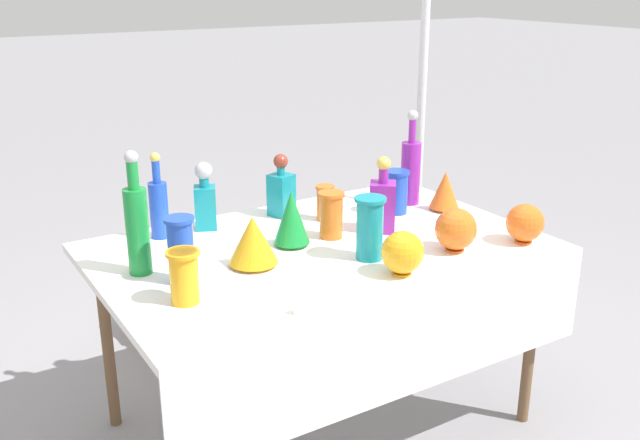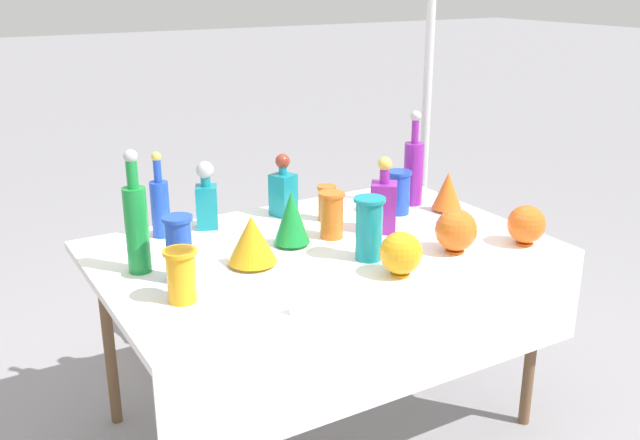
{
  "view_description": "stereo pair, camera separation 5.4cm",
  "coord_description": "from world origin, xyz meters",
  "px_view_note": "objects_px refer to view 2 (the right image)",
  "views": [
    {
      "loc": [
        -1.28,
        -2.08,
        1.71
      ],
      "look_at": [
        0.0,
        0.0,
        0.86
      ],
      "focal_mm": 40.0,
      "sensor_mm": 36.0,
      "label": 1
    },
    {
      "loc": [
        -1.24,
        -2.11,
        1.71
      ],
      "look_at": [
        0.0,
        0.0,
        0.86
      ],
      "focal_mm": 40.0,
      "sensor_mm": 36.0,
      "label": 2
    }
  ],
  "objects_px": {
    "tall_bottle_1": "(413,169)",
    "cardboard_box_behind_left": "(191,300)",
    "slender_vase_1": "(179,247)",
    "fluted_vase_2": "(292,217)",
    "fluted_vase_1": "(448,191)",
    "slender_vase_3": "(399,191)",
    "slender_vase_4": "(327,201)",
    "slender_vase_0": "(369,227)",
    "canopy_pole": "(427,97)",
    "round_bowl_2": "(526,224)",
    "square_decanter_0": "(384,203)",
    "square_decanter_1": "(283,190)",
    "round_bowl_1": "(456,230)",
    "round_bowl_0": "(401,253)",
    "tall_bottle_0": "(136,223)",
    "slender_vase_2": "(181,274)",
    "square_decanter_2": "(207,198)",
    "slender_vase_5": "(332,213)",
    "fluted_vase_0": "(252,240)",
    "tall_bottle_2": "(160,205)",
    "cardboard_box_behind_right": "(210,299)"
  },
  "relations": [
    {
      "from": "tall_bottle_2",
      "to": "cardboard_box_behind_left",
      "type": "xyz_separation_m",
      "value": [
        0.32,
        0.64,
        -0.74
      ]
    },
    {
      "from": "tall_bottle_1",
      "to": "cardboard_box_behind_left",
      "type": "distance_m",
      "value": 1.34
    },
    {
      "from": "fluted_vase_0",
      "to": "fluted_vase_2",
      "type": "distance_m",
      "value": 0.23
    },
    {
      "from": "tall_bottle_2",
      "to": "round_bowl_2",
      "type": "xyz_separation_m",
      "value": [
        1.13,
        -0.76,
        -0.05
      ]
    },
    {
      "from": "fluted_vase_1",
      "to": "canopy_pole",
      "type": "distance_m",
      "value": 0.78
    },
    {
      "from": "square_decanter_1",
      "to": "slender_vase_4",
      "type": "distance_m",
      "value": 0.19
    },
    {
      "from": "tall_bottle_1",
      "to": "cardboard_box_behind_left",
      "type": "xyz_separation_m",
      "value": [
        -0.75,
        0.8,
        -0.77
      ]
    },
    {
      "from": "cardboard_box_behind_right",
      "to": "square_decanter_2",
      "type": "bearing_deg",
      "value": -109.76
    },
    {
      "from": "round_bowl_0",
      "to": "tall_bottle_2",
      "type": "bearing_deg",
      "value": 126.32
    },
    {
      "from": "slender_vase_1",
      "to": "fluted_vase_2",
      "type": "bearing_deg",
      "value": 12.26
    },
    {
      "from": "fluted_vase_2",
      "to": "cardboard_box_behind_left",
      "type": "xyz_separation_m",
      "value": [
        -0.06,
        0.97,
        -0.72
      ]
    },
    {
      "from": "round_bowl_0",
      "to": "tall_bottle_1",
      "type": "bearing_deg",
      "value": 49.76
    },
    {
      "from": "slender_vase_0",
      "to": "canopy_pole",
      "type": "xyz_separation_m",
      "value": [
        0.96,
        0.9,
        0.24
      ]
    },
    {
      "from": "cardboard_box_behind_left",
      "to": "tall_bottle_2",
      "type": "bearing_deg",
      "value": -116.41
    },
    {
      "from": "slender_vase_0",
      "to": "cardboard_box_behind_left",
      "type": "xyz_separation_m",
      "value": [
        -0.23,
        1.23,
        -0.73
      ]
    },
    {
      "from": "fluted_vase_1",
      "to": "fluted_vase_2",
      "type": "relative_size",
      "value": 0.8
    },
    {
      "from": "slender_vase_5",
      "to": "round_bowl_0",
      "type": "bearing_deg",
      "value": -88.67
    },
    {
      "from": "square_decanter_0",
      "to": "slender_vase_1",
      "type": "distance_m",
      "value": 0.84
    },
    {
      "from": "square_decanter_0",
      "to": "canopy_pole",
      "type": "height_order",
      "value": "canopy_pole"
    },
    {
      "from": "slender_vase_3",
      "to": "cardboard_box_behind_left",
      "type": "relative_size",
      "value": 0.44
    },
    {
      "from": "slender_vase_2",
      "to": "fluted_vase_1",
      "type": "height_order",
      "value": "same"
    },
    {
      "from": "tall_bottle_0",
      "to": "slender_vase_2",
      "type": "bearing_deg",
      "value": -81.68
    },
    {
      "from": "slender_vase_2",
      "to": "round_bowl_0",
      "type": "bearing_deg",
      "value": -14.42
    },
    {
      "from": "round_bowl_1",
      "to": "round_bowl_2",
      "type": "xyz_separation_m",
      "value": [
        0.27,
        -0.07,
        -0.01
      ]
    },
    {
      "from": "tall_bottle_1",
      "to": "square_decanter_2",
      "type": "xyz_separation_m",
      "value": [
        -0.88,
        0.16,
        -0.03
      ]
    },
    {
      "from": "slender_vase_2",
      "to": "round_bowl_1",
      "type": "bearing_deg",
      "value": -6.26
    },
    {
      "from": "square_decanter_1",
      "to": "slender_vase_0",
      "type": "xyz_separation_m",
      "value": [
        0.03,
        -0.58,
        0.01
      ]
    },
    {
      "from": "slender_vase_3",
      "to": "slender_vase_4",
      "type": "bearing_deg",
      "value": 165.34
    },
    {
      "from": "tall_bottle_2",
      "to": "slender_vase_1",
      "type": "bearing_deg",
      "value": -100.65
    },
    {
      "from": "square_decanter_1",
      "to": "fluted_vase_1",
      "type": "xyz_separation_m",
      "value": [
        0.62,
        -0.3,
        -0.02
      ]
    },
    {
      "from": "tall_bottle_2",
      "to": "slender_vase_3",
      "type": "bearing_deg",
      "value": -14.11
    },
    {
      "from": "square_decanter_0",
      "to": "round_bowl_2",
      "type": "height_order",
      "value": "square_decanter_0"
    },
    {
      "from": "tall_bottle_2",
      "to": "cardboard_box_behind_left",
      "type": "relative_size",
      "value": 0.79
    },
    {
      "from": "square_decanter_0",
      "to": "cardboard_box_behind_left",
      "type": "relative_size",
      "value": 0.71
    },
    {
      "from": "slender_vase_3",
      "to": "round_bowl_0",
      "type": "distance_m",
      "value": 0.65
    },
    {
      "from": "square_decanter_2",
      "to": "slender_vase_5",
      "type": "bearing_deg",
      "value": -43.22
    },
    {
      "from": "fluted_vase_0",
      "to": "square_decanter_1",
      "type": "bearing_deg",
      "value": 50.95
    },
    {
      "from": "tall_bottle_2",
      "to": "slender_vase_4",
      "type": "relative_size",
      "value": 2.28
    },
    {
      "from": "round_bowl_2",
      "to": "square_decanter_0",
      "type": "bearing_deg",
      "value": 134.18
    },
    {
      "from": "square_decanter_0",
      "to": "round_bowl_2",
      "type": "distance_m",
      "value": 0.53
    },
    {
      "from": "slender_vase_0",
      "to": "fluted_vase_2",
      "type": "relative_size",
      "value": 1.08
    },
    {
      "from": "slender_vase_4",
      "to": "round_bowl_2",
      "type": "xyz_separation_m",
      "value": [
        0.49,
        -0.61,
        -0.0
      ]
    },
    {
      "from": "fluted_vase_1",
      "to": "slender_vase_3",
      "type": "bearing_deg",
      "value": 158.58
    },
    {
      "from": "round_bowl_2",
      "to": "tall_bottle_2",
      "type": "bearing_deg",
      "value": 145.91
    },
    {
      "from": "tall_bottle_2",
      "to": "square_decanter_2",
      "type": "height_order",
      "value": "tall_bottle_2"
    },
    {
      "from": "tall_bottle_1",
      "to": "tall_bottle_0",
      "type": "bearing_deg",
      "value": -174.05
    },
    {
      "from": "slender_vase_1",
      "to": "slender_vase_2",
      "type": "height_order",
      "value": "slender_vase_1"
    },
    {
      "from": "square_decanter_1",
      "to": "slender_vase_1",
      "type": "distance_m",
      "value": 0.73
    },
    {
      "from": "tall_bottle_1",
      "to": "slender_vase_5",
      "type": "xyz_separation_m",
      "value": [
        -0.52,
        -0.18,
        -0.06
      ]
    },
    {
      "from": "square_decanter_1",
      "to": "square_decanter_2",
      "type": "xyz_separation_m",
      "value": [
        -0.33,
        0.02,
        0.01
      ]
    }
  ]
}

